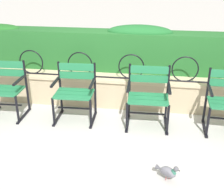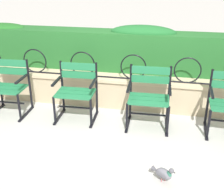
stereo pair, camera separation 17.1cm
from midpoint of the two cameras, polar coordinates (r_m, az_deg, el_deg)
The scene contains 8 objects.
ground_plane at distance 4.14m, azimuth -1.48°, elevation -7.74°, with size 60.00×60.00×0.00m, color #B7B5AF.
stone_wall at distance 4.85m, azimuth 0.43°, elevation 0.79°, with size 7.91×0.41×0.52m.
iron_arch_fence at distance 4.66m, azimuth -2.05°, elevation 5.57°, with size 7.36×0.02×0.42m.
hedge_row at distance 5.04m, azimuth 1.43°, elevation 9.13°, with size 7.75×0.48×0.79m.
park_chair_leftmost at distance 4.82m, azimuth -21.40°, elevation 1.43°, with size 0.59×0.54×0.86m.
park_chair_centre_left at distance 4.41m, azimuth -8.48°, elevation 0.91°, with size 0.62×0.54×0.86m.
park_chair_centre_right at distance 4.22m, azimuth 6.11°, elevation 0.04°, with size 0.63×0.54×0.88m.
pigeon_near_chairs at distance 3.32m, azimuth 9.59°, elevation -14.86°, with size 0.26×0.20×0.22m.
Camera 1 is at (0.54, -3.48, 2.17)m, focal length 45.73 mm.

